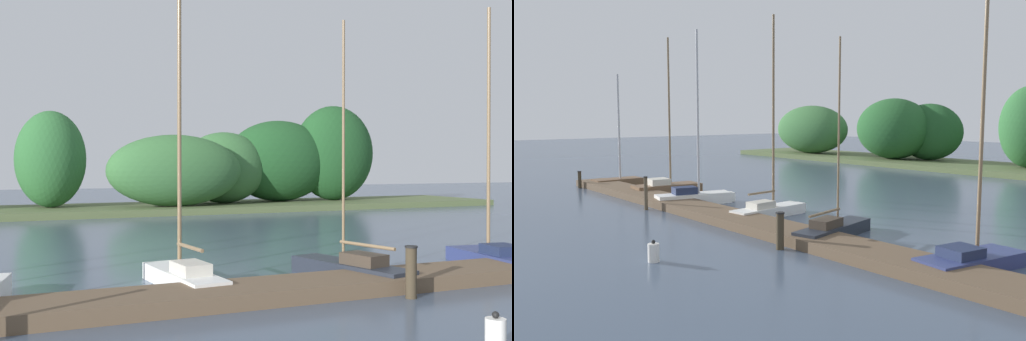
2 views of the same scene
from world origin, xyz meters
The scene contains 7 objects.
dock_pier centered at (0.00, 11.64, 0.17)m, with size 29.84×1.80×0.35m.
far_shore centered at (0.64, 38.03, 2.72)m, with size 60.37×8.00×7.39m.
sailboat_3 centered at (-0.16, 13.61, 0.44)m, with size 1.21×3.85×8.22m.
sailboat_4 centered at (4.15, 12.94, 0.33)m, with size 1.69×4.04×6.81m.
sailboat_5 centered at (9.19, 13.06, 0.39)m, with size 1.70×3.59×7.69m.
mooring_piling_2 centered at (4.21, 10.41, 0.60)m, with size 0.29×0.29×1.18m.
channel_buoy_0 centered at (2.98, 6.69, 0.27)m, with size 0.33×0.33×0.64m.
Camera 1 is at (-4.45, -0.72, 2.98)m, focal length 42.90 mm.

